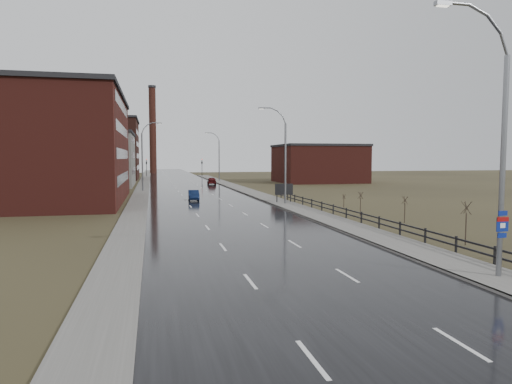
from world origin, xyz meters
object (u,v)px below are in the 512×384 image
streetlight_main (497,146)px  billboard (284,190)px  car_near (194,195)px  car_far (212,181)px

streetlight_main → billboard: 35.86m
billboard → car_near: billboard is taller
streetlight_main → billboard: size_ratio=5.06×
billboard → car_far: 40.70m
billboard → car_near: (-10.35, 6.25, -1.00)m
billboard → car_far: (-3.60, 40.53, -0.89)m
car_near → billboard: bearing=-28.5°
car_near → car_far: (6.75, 34.28, 0.11)m
car_far → billboard: bearing=100.1°
streetlight_main → billboard: bearing=89.0°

